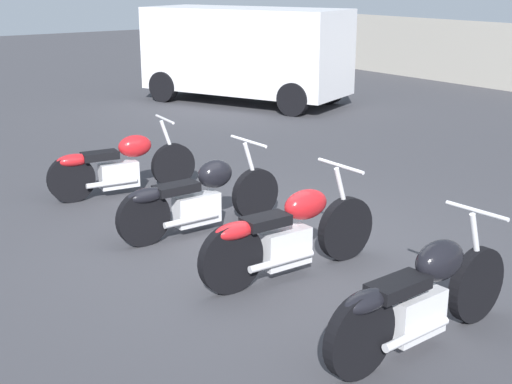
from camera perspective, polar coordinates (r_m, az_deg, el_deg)
The scene contains 6 objects.
ground_plane at distance 7.76m, azimuth 0.85°, elevation -4.41°, with size 60.00×60.00×0.00m, color #38383D.
motorcycle_slot_0 at distance 9.64m, azimuth -10.82°, elevation 2.12°, with size 0.60×2.03×0.98m.
motorcycle_slot_1 at distance 8.09m, azimuth -4.61°, elevation -0.43°, with size 0.68×2.13×0.99m.
motorcycle_slot_2 at distance 6.89m, azimuth 2.60°, elevation -3.38°, with size 0.65×2.08×1.03m.
motorcycle_slot_3 at distance 5.72m, azimuth 13.04°, elevation -8.15°, with size 0.58×2.08×1.02m.
parked_van at distance 16.47m, azimuth -0.84°, elevation 11.22°, with size 4.97×3.46×2.13m.
Camera 1 is at (5.75, -4.37, 2.83)m, focal length 50.00 mm.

